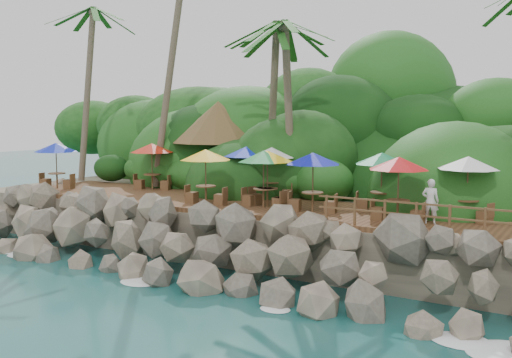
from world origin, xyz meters
The scene contains 11 objects.
ground centered at (0.00, 0.00, 0.00)m, with size 140.00×140.00×0.00m, color #19514F.
land_base centered at (0.00, 16.00, 1.05)m, with size 32.00×25.20×2.10m, color gray.
jungle_hill centered at (0.00, 23.50, 0.00)m, with size 44.80×28.00×15.40m, color #143811.
seawall centered at (0.00, 2.00, 1.15)m, with size 29.00×4.00×2.30m, color gray, non-canonical shape.
terrace centered at (0.00, 6.00, 2.20)m, with size 26.00×5.00×0.20m, color brown.
jungle_foliage centered at (0.00, 15.00, 0.00)m, with size 44.00×16.00×12.00m, color #143811, non-canonical shape.
foam_line centered at (0.00, 0.30, 0.03)m, with size 25.20×0.80×0.06m.
palapa centered at (-4.78, 10.02, 5.79)m, with size 5.05×5.05×4.60m.
dining_clusters centered at (0.29, 6.08, 4.30)m, with size 22.83×5.01×2.41m.
railing centered at (8.29, 3.65, 2.91)m, with size 8.30×0.10×1.00m.
waiter centered at (7.78, 5.26, 3.12)m, with size 0.60×0.39×1.64m, color white.
Camera 1 is at (13.22, -15.88, 6.31)m, focal length 41.28 mm.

